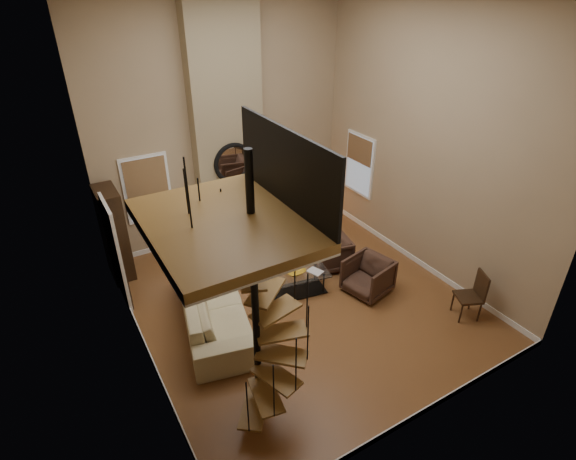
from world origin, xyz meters
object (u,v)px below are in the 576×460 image
floor_lamp (191,214)px  accent_lamp (295,209)px  coffee_table (296,281)px  armchair_near (334,252)px  side_chair (474,293)px  hutch (114,234)px  armchair_far (370,275)px  sofa (213,306)px

floor_lamp → accent_lamp: (3.13, 1.04, -1.16)m
coffee_table → accent_lamp: 3.25m
accent_lamp → armchair_near: bearing=-100.5°
armchair_near → floor_lamp: size_ratio=0.46×
side_chair → armchair_near: bearing=114.7°
floor_lamp → coffee_table: bearing=-50.1°
hutch → side_chair: bearing=-42.0°
armchair_far → hutch: bearing=-140.3°
coffee_table → accent_lamp: (1.67, 2.78, -0.03)m
accent_lamp → armchair_far: bearing=-95.2°
hutch → accent_lamp: hutch is taller
armchair_far → armchair_near: bearing=173.6°
hutch → coffee_table: 3.91m
sofa → armchair_far: 3.21m
sofa → floor_lamp: 2.06m
coffee_table → side_chair: 3.37m
hutch → floor_lamp: bearing=-29.1°
armchair_near → armchair_far: 1.09m
side_chair → floor_lamp: bearing=134.3°
sofa → side_chair: bearing=-105.3°
hutch → side_chair: size_ratio=2.13×
armchair_far → floor_lamp: size_ratio=0.49×
sofa → armchair_near: sofa is taller
coffee_table → side_chair: side_chair is taller
coffee_table → floor_lamp: 2.53m
armchair_near → armchair_far: size_ratio=0.94×
accent_lamp → side_chair: size_ratio=0.55×
accent_lamp → side_chair: bearing=-81.1°
hutch → accent_lamp: (4.56, 0.24, -0.70)m
armchair_near → side_chair: 2.97m
armchair_near → accent_lamp: (0.44, 2.38, -0.10)m
coffee_table → floor_lamp: bearing=129.9°
coffee_table → hutch: bearing=138.7°
armchair_far → floor_lamp: (-2.81, 2.42, 1.06)m
hutch → armchair_far: hutch is taller
hutch → side_chair: hutch is taller
sofa → armchair_far: bearing=-89.0°
armchair_far → coffee_table: bearing=-129.6°
sofa → accent_lamp: 4.45m
armchair_near → armchair_far: bearing=18.5°
hutch → floor_lamp: size_ratio=1.19×
side_chair → accent_lamp: bearing=98.9°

